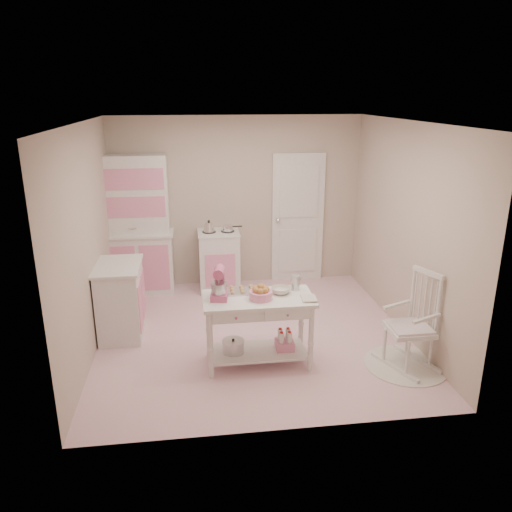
# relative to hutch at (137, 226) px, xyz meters

# --- Properties ---
(room_shell) EXTENTS (3.84, 3.84, 2.62)m
(room_shell) POSITION_rel_hutch_xyz_m (1.52, -1.66, 0.61)
(room_shell) COLOR pink
(room_shell) RESTS_ON ground
(door) EXTENTS (0.82, 0.05, 2.04)m
(door) POSITION_rel_hutch_xyz_m (2.47, 0.21, -0.02)
(door) COLOR silver
(door) RESTS_ON ground
(hutch) EXTENTS (1.06, 0.50, 2.08)m
(hutch) POSITION_rel_hutch_xyz_m (0.00, 0.00, 0.00)
(hutch) COLOR silver
(hutch) RESTS_ON ground
(stove) EXTENTS (0.62, 0.57, 0.92)m
(stove) POSITION_rel_hutch_xyz_m (1.20, -0.05, -0.58)
(stove) COLOR silver
(stove) RESTS_ON ground
(base_cabinet) EXTENTS (0.54, 0.84, 0.92)m
(base_cabinet) POSITION_rel_hutch_xyz_m (-0.11, -1.41, -0.58)
(base_cabinet) COLOR silver
(base_cabinet) RESTS_ON ground
(lace_rug) EXTENTS (0.92, 0.92, 0.01)m
(lace_rug) POSITION_rel_hutch_xyz_m (3.12, -2.64, -1.03)
(lace_rug) COLOR white
(lace_rug) RESTS_ON ground
(rocking_chair) EXTENTS (0.72, 0.85, 1.10)m
(rocking_chair) POSITION_rel_hutch_xyz_m (3.12, -2.64, -0.49)
(rocking_chair) COLOR silver
(rocking_chair) RESTS_ON ground
(work_table) EXTENTS (1.20, 0.60, 0.80)m
(work_table) POSITION_rel_hutch_xyz_m (1.49, -2.36, -0.64)
(work_table) COLOR silver
(work_table) RESTS_ON ground
(stand_mixer) EXTENTS (0.24, 0.31, 0.34)m
(stand_mixer) POSITION_rel_hutch_xyz_m (1.07, -2.34, -0.07)
(stand_mixer) COLOR #CF578B
(stand_mixer) RESTS_ON work_table
(cookie_tray) EXTENTS (0.34, 0.24, 0.02)m
(cookie_tray) POSITION_rel_hutch_xyz_m (1.34, -2.18, -0.23)
(cookie_tray) COLOR silver
(cookie_tray) RESTS_ON work_table
(bread_basket) EXTENTS (0.25, 0.25, 0.09)m
(bread_basket) POSITION_rel_hutch_xyz_m (1.51, -2.41, -0.19)
(bread_basket) COLOR pink
(bread_basket) RESTS_ON work_table
(mixing_bowl) EXTENTS (0.22, 0.22, 0.07)m
(mixing_bowl) POSITION_rel_hutch_xyz_m (1.75, -2.28, -0.21)
(mixing_bowl) COLOR beige
(mixing_bowl) RESTS_ON work_table
(metal_pitcher) EXTENTS (0.10, 0.10, 0.17)m
(metal_pitcher) POSITION_rel_hutch_xyz_m (1.93, -2.20, -0.16)
(metal_pitcher) COLOR silver
(metal_pitcher) RESTS_ON work_table
(recipe_book) EXTENTS (0.17, 0.22, 0.02)m
(recipe_book) POSITION_rel_hutch_xyz_m (1.94, -2.48, -0.23)
(recipe_book) COLOR beige
(recipe_book) RESTS_ON work_table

